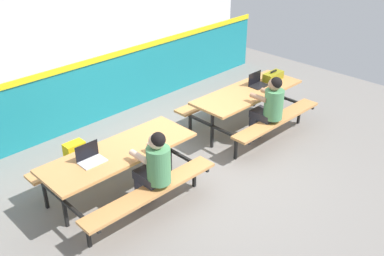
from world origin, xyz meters
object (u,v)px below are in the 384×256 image
at_px(student_nearer, 155,166).
at_px(picnic_table_left, 120,161).
at_px(picnic_table_right, 247,100).
at_px(laptop_silver, 91,158).
at_px(backpack_dark, 75,156).
at_px(laptop_dark, 257,83).
at_px(toolbox_grey, 273,76).
at_px(student_further, 269,105).

bearing_deg(student_nearer, picnic_table_left, 101.75).
height_order(picnic_table_left, student_nearer, student_nearer).
height_order(picnic_table_right, laptop_silver, laptop_silver).
relative_size(laptop_silver, backpack_dark, 0.74).
relative_size(picnic_table_left, laptop_silver, 6.48).
xyz_separation_m(picnic_table_left, laptop_dark, (3.00, 0.05, 0.21)).
bearing_deg(student_nearer, laptop_dark, 11.89).
bearing_deg(backpack_dark, toolbox_grey, -17.23).
distance_m(toolbox_grey, backpack_dark, 3.66).
bearing_deg(laptop_dark, student_nearer, -168.11).
bearing_deg(laptop_silver, backpack_dark, 71.22).
relative_size(picnic_table_right, backpack_dark, 4.78).
height_order(student_further, backpack_dark, student_further).
xyz_separation_m(picnic_table_right, toolbox_grey, (0.69, -0.01, 0.23)).
bearing_deg(picnic_table_right, student_further, -105.63).
bearing_deg(laptop_dark, laptop_silver, -179.97).
relative_size(student_nearer, student_further, 1.00).
height_order(picnic_table_left, laptop_silver, laptop_silver).
bearing_deg(laptop_silver, student_further, -11.18).
xyz_separation_m(student_further, toolbox_grey, (0.85, 0.54, 0.10)).
relative_size(picnic_table_left, backpack_dark, 4.78).
distance_m(student_nearer, laptop_dark, 2.95).
distance_m(picnic_table_left, picnic_table_right, 2.70).
xyz_separation_m(picnic_table_left, picnic_table_right, (2.70, 0.02, 0.00)).
xyz_separation_m(student_further, laptop_dark, (0.45, 0.59, 0.08)).
xyz_separation_m(student_nearer, backpack_dark, (-0.17, 1.63, -0.49)).
relative_size(toolbox_grey, backpack_dark, 0.91).
bearing_deg(laptop_dark, student_further, -127.62).
xyz_separation_m(picnic_table_right, laptop_silver, (-3.11, 0.03, 0.21)).
xyz_separation_m(laptop_silver, backpack_dark, (0.35, 1.03, -0.57)).
relative_size(laptop_silver, toolbox_grey, 0.81).
height_order(picnic_table_right, student_nearer, student_nearer).
xyz_separation_m(student_nearer, student_further, (2.43, 0.02, 0.00)).
distance_m(picnic_table_left, toolbox_grey, 3.40).
bearing_deg(toolbox_grey, picnic_table_right, 178.84).
relative_size(picnic_table_left, student_nearer, 1.74).
height_order(laptop_dark, toolbox_grey, laptop_dark).
xyz_separation_m(picnic_table_right, backpack_dark, (-2.76, 1.06, -0.36)).
relative_size(picnic_table_left, picnic_table_right, 1.00).
distance_m(picnic_table_right, laptop_silver, 3.11).
bearing_deg(laptop_dark, toolbox_grey, -6.55).
bearing_deg(picnic_table_right, student_nearer, -167.46).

